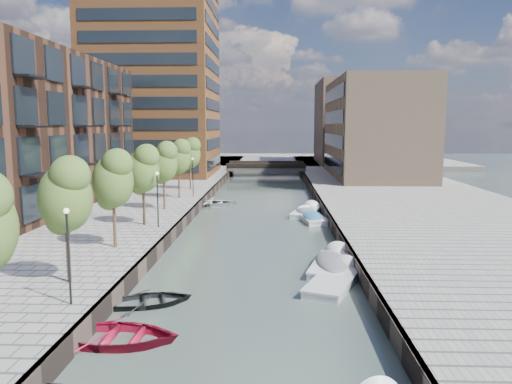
# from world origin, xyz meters

# --- Properties ---
(water) EXTENTS (300.00, 300.00, 0.00)m
(water) POSITION_xyz_m (0.00, 40.00, 0.00)
(water) COLOR #38473F
(water) RESTS_ON ground
(quay_right) EXTENTS (20.00, 140.00, 1.00)m
(quay_right) POSITION_xyz_m (16.00, 40.00, 0.50)
(quay_right) COLOR gray
(quay_right) RESTS_ON ground
(quay_wall_left) EXTENTS (0.25, 140.00, 1.00)m
(quay_wall_left) POSITION_xyz_m (-6.10, 40.00, 0.50)
(quay_wall_left) COLOR #332823
(quay_wall_left) RESTS_ON ground
(quay_wall_right) EXTENTS (0.25, 140.00, 1.00)m
(quay_wall_right) POSITION_xyz_m (6.10, 40.00, 0.50)
(quay_wall_right) COLOR #332823
(quay_wall_right) RESTS_ON ground
(far_closure) EXTENTS (80.00, 40.00, 1.00)m
(far_closure) POSITION_xyz_m (0.00, 100.00, 0.50)
(far_closure) COLOR gray
(far_closure) RESTS_ON ground
(apartment_block) EXTENTS (8.00, 38.00, 14.00)m
(apartment_block) POSITION_xyz_m (-20.00, 30.00, 8.00)
(apartment_block) COLOR #321D13
(apartment_block) RESTS_ON quay_left
(tower) EXTENTS (18.00, 18.00, 30.00)m
(tower) POSITION_xyz_m (-17.00, 65.00, 16.00)
(tower) COLOR brown
(tower) RESTS_ON quay_left
(tan_block_near) EXTENTS (12.00, 25.00, 14.00)m
(tan_block_near) POSITION_xyz_m (16.00, 62.00, 8.00)
(tan_block_near) COLOR #8B6F55
(tan_block_near) RESTS_ON quay_right
(tan_block_far) EXTENTS (12.00, 20.00, 16.00)m
(tan_block_far) POSITION_xyz_m (16.00, 88.00, 9.00)
(tan_block_far) COLOR #8B6F55
(tan_block_far) RESTS_ON quay_right
(bridge) EXTENTS (13.00, 6.00, 1.30)m
(bridge) POSITION_xyz_m (0.00, 72.00, 1.39)
(bridge) COLOR gray
(bridge) RESTS_ON ground
(tree_1) EXTENTS (2.50, 2.50, 5.95)m
(tree_1) POSITION_xyz_m (-8.50, 11.00, 5.31)
(tree_1) COLOR #382619
(tree_1) RESTS_ON quay_left
(tree_2) EXTENTS (2.50, 2.50, 5.95)m
(tree_2) POSITION_xyz_m (-8.50, 18.00, 5.31)
(tree_2) COLOR #382619
(tree_2) RESTS_ON quay_left
(tree_3) EXTENTS (2.50, 2.50, 5.95)m
(tree_3) POSITION_xyz_m (-8.50, 25.00, 5.31)
(tree_3) COLOR #382619
(tree_3) RESTS_ON quay_left
(tree_4) EXTENTS (2.50, 2.50, 5.95)m
(tree_4) POSITION_xyz_m (-8.50, 32.00, 5.31)
(tree_4) COLOR #382619
(tree_4) RESTS_ON quay_left
(tree_5) EXTENTS (2.50, 2.50, 5.95)m
(tree_5) POSITION_xyz_m (-8.50, 39.00, 5.31)
(tree_5) COLOR #382619
(tree_5) RESTS_ON quay_left
(tree_6) EXTENTS (2.50, 2.50, 5.95)m
(tree_6) POSITION_xyz_m (-8.50, 46.00, 5.31)
(tree_6) COLOR #382619
(tree_6) RESTS_ON quay_left
(lamp_0) EXTENTS (0.24, 0.24, 4.12)m
(lamp_0) POSITION_xyz_m (-7.20, 8.00, 3.51)
(lamp_0) COLOR black
(lamp_0) RESTS_ON quay_left
(lamp_1) EXTENTS (0.24, 0.24, 4.12)m
(lamp_1) POSITION_xyz_m (-7.20, 24.00, 3.51)
(lamp_1) COLOR black
(lamp_1) RESTS_ON quay_left
(lamp_2) EXTENTS (0.24, 0.24, 4.12)m
(lamp_2) POSITION_xyz_m (-7.20, 40.00, 3.51)
(lamp_2) COLOR black
(lamp_2) RESTS_ON quay_left
(sloop_1) EXTENTS (4.83, 4.09, 0.85)m
(sloop_1) POSITION_xyz_m (-4.56, 10.75, 0.00)
(sloop_1) COLOR black
(sloop_1) RESTS_ON ground
(sloop_2) EXTENTS (5.14, 3.75, 1.04)m
(sloop_2) POSITION_xyz_m (-4.83, 6.49, 0.00)
(sloop_2) COLOR maroon
(sloop_2) RESTS_ON ground
(sloop_3) EXTENTS (5.24, 3.84, 1.06)m
(sloop_3) POSITION_xyz_m (-5.11, 40.24, 0.00)
(sloop_3) COLOR white
(sloop_3) RESTS_ON ground
(sloop_4) EXTENTS (5.25, 4.44, 0.93)m
(sloop_4) POSITION_xyz_m (-5.40, 40.25, 0.00)
(sloop_4) COLOR #242427
(sloop_4) RESTS_ON ground
(motorboat_1) EXTENTS (3.32, 5.97, 1.89)m
(motorboat_1) POSITION_xyz_m (4.89, 17.35, 0.23)
(motorboat_1) COLOR silver
(motorboat_1) RESTS_ON ground
(motorboat_2) EXTENTS (3.81, 5.91, 1.87)m
(motorboat_2) POSITION_xyz_m (4.77, 14.34, 0.11)
(motorboat_2) COLOR silver
(motorboat_2) RESTS_ON ground
(motorboat_3) EXTENTS (2.80, 5.63, 1.79)m
(motorboat_3) POSITION_xyz_m (4.68, 32.48, 0.22)
(motorboat_3) COLOR white
(motorboat_3) RESTS_ON ground
(motorboat_4) EXTENTS (3.32, 5.88, 1.86)m
(motorboat_4) POSITION_xyz_m (4.49, 35.36, 0.23)
(motorboat_4) COLOR white
(motorboat_4) RESTS_ON ground
(car) EXTENTS (2.23, 4.48, 1.47)m
(car) POSITION_xyz_m (11.03, 65.95, 1.73)
(car) COLOR silver
(car) RESTS_ON quay_right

